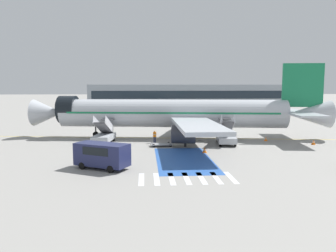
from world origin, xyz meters
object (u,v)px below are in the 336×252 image
(fuel_tanker, at_px, (202,112))
(traffic_cone_0, at_px, (205,150))
(ground_crew_0, at_px, (155,136))
(traffic_cone_2, at_px, (266,139))
(boarding_stairs_aft, at_px, (226,136))
(baggage_cart, at_px, (161,144))
(boarding_stairs_forward, at_px, (104,135))
(traffic_cone_1, at_px, (313,142))
(ground_crew_1, at_px, (185,139))
(terminal_building, at_px, (190,95))
(service_van_0, at_px, (102,154))
(airliner, at_px, (177,114))

(fuel_tanker, relative_size, traffic_cone_0, 18.89)
(ground_crew_0, height_order, traffic_cone_2, ground_crew_0)
(boarding_stairs_aft, distance_m, baggage_cart, 8.45)
(boarding_stairs_forward, xyz_separation_m, fuel_tanker, (17.77, 27.30, 0.91))
(traffic_cone_1, bearing_deg, ground_crew_1, -178.77)
(ground_crew_1, distance_m, traffic_cone_1, 16.44)
(fuel_tanker, bearing_deg, terminal_building, -1.29)
(traffic_cone_2, xyz_separation_m, terminal_building, (1.04, 83.18, 3.84))
(ground_crew_1, height_order, traffic_cone_0, ground_crew_1)
(ground_crew_0, distance_m, ground_crew_1, 4.69)
(boarding_stairs_aft, xyz_separation_m, traffic_cone_0, (-3.75, -5.35, -0.69))
(traffic_cone_2, distance_m, terminal_building, 83.27)
(service_van_0, distance_m, ground_crew_1, 13.48)
(traffic_cone_1, xyz_separation_m, traffic_cone_2, (-4.96, 3.27, -0.03))
(traffic_cone_1, bearing_deg, boarding_stairs_forward, 172.84)
(traffic_cone_0, xyz_separation_m, traffic_cone_1, (14.74, 4.14, 0.00))
(ground_crew_0, bearing_deg, terminal_building, 80.46)
(boarding_stairs_forward, bearing_deg, traffic_cone_1, 0.62)
(fuel_tanker, distance_m, traffic_cone_1, 31.97)
(boarding_stairs_aft, relative_size, baggage_cart, 1.98)
(baggage_cart, relative_size, traffic_cone_2, 5.22)
(airliner, bearing_deg, service_van_0, 161.85)
(ground_crew_1, bearing_deg, fuel_tanker, -67.71)
(fuel_tanker, distance_m, ground_crew_0, 30.20)
(airliner, height_order, fuel_tanker, airliner)
(traffic_cone_1, relative_size, traffic_cone_2, 1.11)
(terminal_building, bearing_deg, traffic_cone_1, -87.40)
(airliner, bearing_deg, boarding_stairs_aft, -124.77)
(service_van_0, relative_size, ground_crew_1, 3.10)
(service_van_0, height_order, traffic_cone_1, service_van_0)
(ground_crew_1, bearing_deg, boarding_stairs_aft, -128.17)
(ground_crew_0, bearing_deg, traffic_cone_0, -50.28)
(airliner, relative_size, traffic_cone_1, 72.10)
(traffic_cone_2, bearing_deg, service_van_0, -145.49)
(baggage_cart, height_order, terminal_building, terminal_building)
(airliner, distance_m, fuel_tanker, 25.41)
(boarding_stairs_forward, height_order, boarding_stairs_aft, boarding_stairs_aft)
(fuel_tanker, relative_size, traffic_cone_2, 20.80)
(fuel_tanker, relative_size, terminal_building, 0.14)
(boarding_stairs_forward, height_order, traffic_cone_2, boarding_stairs_forward)
(traffic_cone_2, bearing_deg, boarding_stairs_aft, -161.05)
(ground_crew_1, bearing_deg, traffic_cone_0, 149.86)
(fuel_tanker, xyz_separation_m, service_van_0, (-16.22, -41.27, -0.50))
(boarding_stairs_aft, height_order, terminal_building, terminal_building)
(fuel_tanker, relative_size, baggage_cart, 3.98)
(boarding_stairs_aft, bearing_deg, service_van_0, -132.41)
(boarding_stairs_aft, distance_m, ground_crew_1, 5.66)
(airliner, bearing_deg, traffic_cone_2, -97.72)
(baggage_cart, xyz_separation_m, traffic_cone_2, (14.38, 3.10, 0.01))
(ground_crew_1, bearing_deg, airliner, -50.91)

